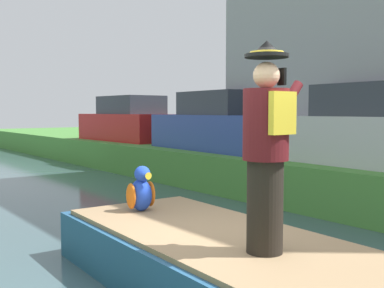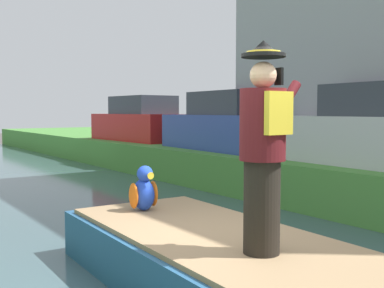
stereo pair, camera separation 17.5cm
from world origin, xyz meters
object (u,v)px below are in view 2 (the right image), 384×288
(parked_car_silver, at_px, (383,131))
(parked_car_blue, at_px, (229,125))
(parrot_plush, at_px, (144,191))
(boat, at_px, (216,262))
(parked_car_red, at_px, (140,122))
(person_pirate, at_px, (263,148))

(parked_car_silver, distance_m, parked_car_blue, 4.41)
(parrot_plush, relative_size, parked_car_silver, 0.14)
(parked_car_blue, bearing_deg, boat, -130.79)
(parked_car_silver, distance_m, parked_car_red, 9.11)
(boat, bearing_deg, person_pirate, -97.17)
(parked_car_blue, bearing_deg, parked_car_red, 90.00)
(boat, relative_size, person_pirate, 2.31)
(parked_car_red, bearing_deg, boat, -115.21)
(boat, height_order, person_pirate, person_pirate)
(person_pirate, bearing_deg, parked_car_silver, 36.89)
(parrot_plush, distance_m, parked_car_red, 10.26)
(boat, bearing_deg, parked_car_silver, 14.23)
(person_pirate, xyz_separation_m, parked_car_silver, (4.97, 2.01, -0.05))
(person_pirate, relative_size, parked_car_silver, 0.45)
(boat, xyz_separation_m, parked_car_silver, (4.87, 1.23, 1.19))
(parrot_plush, distance_m, parked_car_silver, 4.98)
(parked_car_red, bearing_deg, parked_car_blue, -90.00)
(parked_car_silver, height_order, parked_car_blue, same)
(parked_car_silver, xyz_separation_m, parked_car_blue, (0.00, 4.41, 0.00))
(person_pirate, relative_size, parrot_plush, 3.25)
(person_pirate, height_order, parked_car_blue, person_pirate)
(boat, relative_size, parked_car_blue, 1.04)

